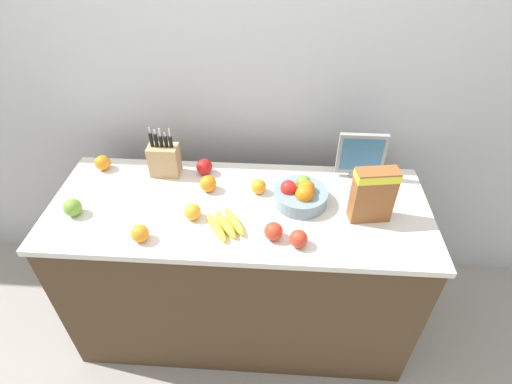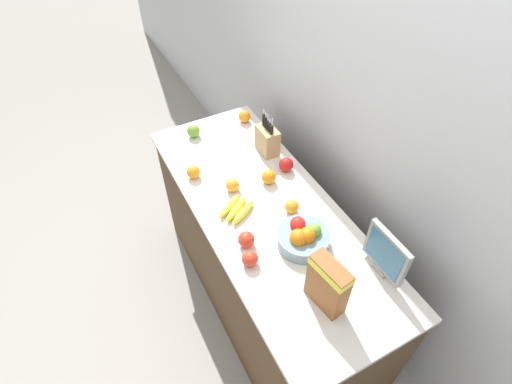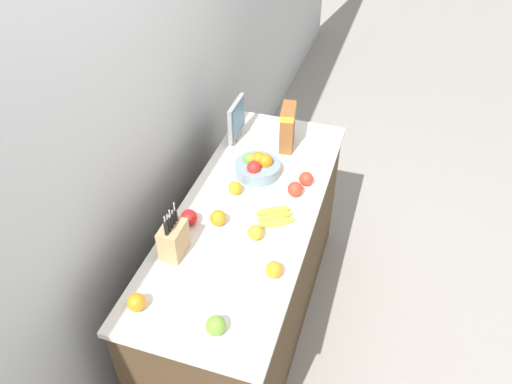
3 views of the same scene
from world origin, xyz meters
The scene contains 17 objects.
ground_plane centered at (0.00, 0.00, 0.00)m, with size 14.00×14.00×0.00m, color gray.
wall_back centered at (0.00, 0.55, 1.30)m, with size 9.00×0.06×2.60m.
counter centered at (0.00, 0.00, 0.46)m, with size 1.75×0.68×0.92m.
knife_block centered at (-0.39, 0.22, 1.00)m, with size 0.15×0.09×0.27m.
small_monitor centered at (0.57, 0.26, 1.05)m, with size 0.23×0.03×0.24m.
cereal_box centered at (0.58, -0.04, 1.06)m, with size 0.19×0.10×0.26m.
fruit_bowl centered at (0.28, 0.04, 0.97)m, with size 0.25×0.25×0.12m.
banana_bunch centered at (-0.04, -0.15, 0.94)m, with size 0.20×0.22×0.04m.
apple_near_bananas centered at (0.16, -0.19, 0.96)m, with size 0.08×0.08×0.08m, color red.
apple_rightmost centered at (0.27, -0.23, 0.96)m, with size 0.08×0.08×0.08m, color red.
apple_front centered at (-0.73, -0.10, 0.96)m, with size 0.08×0.08×0.08m, color #6B9E33.
apple_rear centered at (-0.20, 0.24, 0.96)m, with size 0.08×0.08×0.08m, color red.
orange_mid_left centered at (0.09, 0.10, 0.95)m, with size 0.07×0.07×0.07m, color orange.
orange_front_left centered at (-0.16, 0.10, 0.96)m, with size 0.08×0.08×0.08m, color orange.
orange_near_bowl centered at (-0.19, -0.09, 0.96)m, with size 0.07×0.07×0.07m, color orange.
orange_back_center centered at (-0.72, 0.24, 0.96)m, with size 0.08×0.08×0.08m, color orange.
orange_by_cereal centered at (-0.39, -0.24, 0.96)m, with size 0.08×0.08×0.08m, color orange.
Camera 1 is at (0.17, -1.37, 2.13)m, focal length 28.00 mm.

